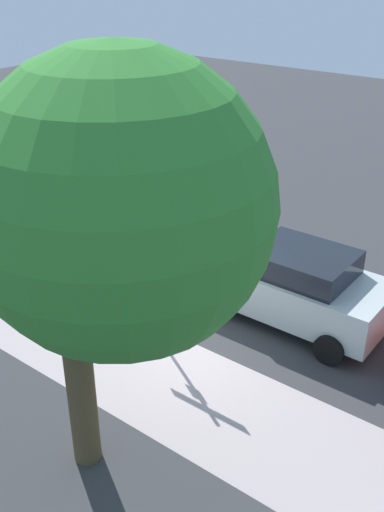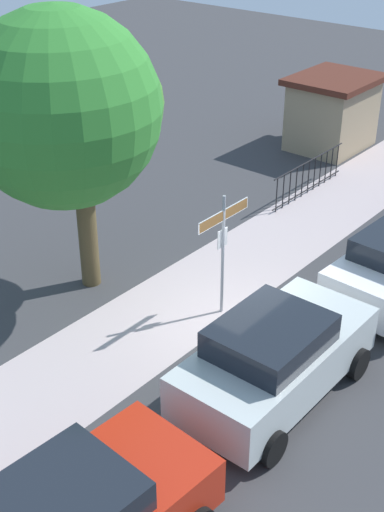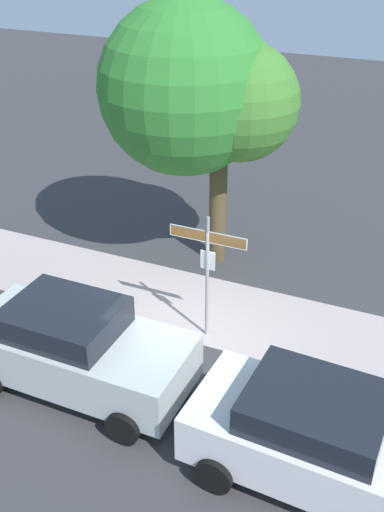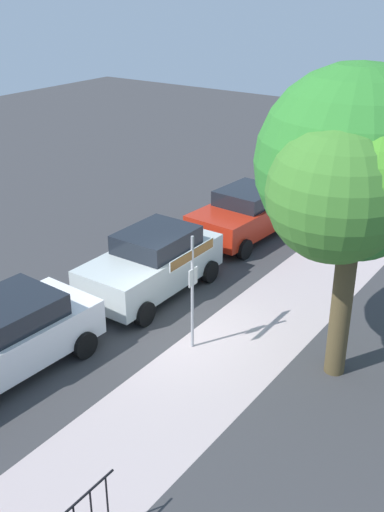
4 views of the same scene
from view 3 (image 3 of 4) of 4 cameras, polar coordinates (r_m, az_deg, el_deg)
ground_plane at (r=13.18m, az=-0.84°, el=-7.86°), size 60.00×60.00×0.00m
sidewalk_strip at (r=13.65m, az=9.18°, el=-6.78°), size 24.00×2.60×0.00m
street_sign at (r=12.28m, az=1.47°, el=-0.04°), size 1.65×0.07×2.83m
shade_tree at (r=14.33m, az=1.04°, el=15.21°), size 4.62×4.03×6.53m
car_silver at (r=11.74m, az=-10.77°, el=-8.41°), size 4.29×2.11×1.75m
car_white at (r=10.11m, az=12.40°, el=-16.45°), size 4.50×2.33×1.67m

